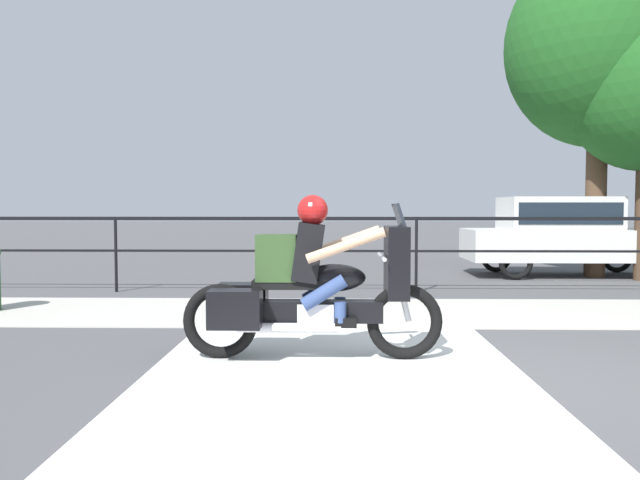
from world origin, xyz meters
TOP-DOWN VIEW (x-y plane):
  - ground_plane at (0.00, 0.00)m, footprint 120.00×120.00m
  - sidewalk_band at (0.00, 3.40)m, footprint 44.00×2.40m
  - crosswalk_band at (-1.38, -0.20)m, footprint 3.28×6.00m
  - fence_railing at (0.00, 5.37)m, footprint 36.00×0.05m
  - motorcycle at (-1.60, 0.73)m, footprint 2.46×0.76m
  - parked_car at (3.45, 8.04)m, footprint 4.30×1.63m
  - tree_behind_car at (4.00, 7.84)m, footprint 3.75×3.75m

SIDE VIEW (x-z plane):
  - ground_plane at x=0.00m, z-range 0.00..0.00m
  - crosswalk_band at x=-1.38m, z-range 0.00..0.01m
  - sidewalk_band at x=0.00m, z-range 0.00..0.01m
  - motorcycle at x=-1.60m, z-range -0.08..1.48m
  - parked_car at x=3.45m, z-range 0.11..1.76m
  - fence_railing at x=0.00m, z-range 0.37..1.65m
  - tree_behind_car at x=4.00m, z-range 1.31..8.10m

